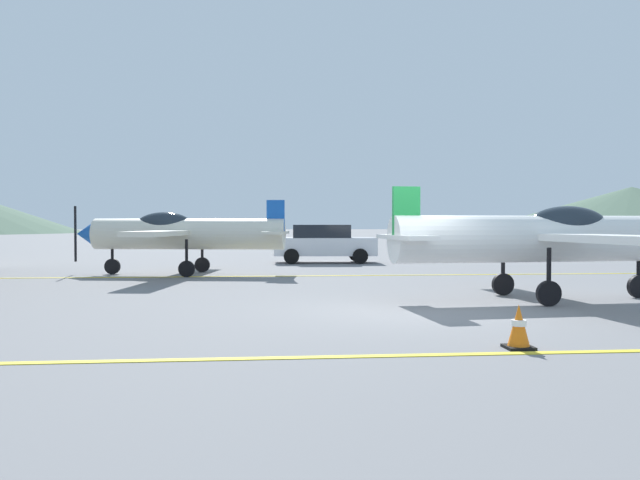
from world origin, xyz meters
name	(u,v)px	position (x,y,z in m)	size (l,w,h in m)	color
ground_plane	(417,311)	(0.00, 0.00, 0.00)	(400.00, 400.00, 0.00)	slate
apron_line_near	(497,354)	(0.00, -4.13, 0.01)	(80.00, 0.16, 0.01)	yellow
apron_line_far	(353,276)	(0.00, 8.37, 0.01)	(80.00, 0.16, 0.01)	yellow
airplane_near	(544,237)	(3.15, 1.43, 1.36)	(7.05, 8.10, 2.42)	white
airplane_mid	(181,233)	(-5.50, 9.36, 1.36)	(7.08, 8.11, 2.42)	silver
car_sedan	(324,243)	(-0.20, 15.34, 0.84)	(4.40, 2.22, 1.62)	white
traffic_cone_front	(519,327)	(0.41, -3.82, 0.29)	(0.36, 0.36, 0.59)	black
hill_centerleft	(631,209)	(75.18, 116.85, 4.75)	(67.67, 67.67, 9.51)	#4C6651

